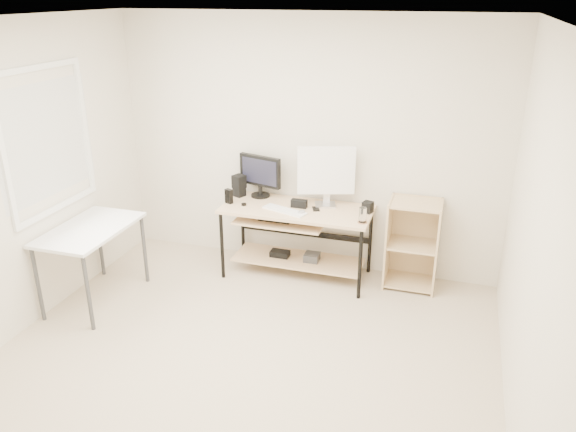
# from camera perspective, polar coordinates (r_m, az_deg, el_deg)

# --- Properties ---
(room) EXTENTS (4.01, 4.01, 2.62)m
(room) POSITION_cam_1_polar(r_m,az_deg,el_deg) (4.05, -7.41, 0.61)
(room) COLOR #C4B297
(room) RESTS_ON ground
(desk) EXTENTS (1.50, 0.65, 0.75)m
(desk) POSITION_cam_1_polar(r_m,az_deg,el_deg) (5.71, 0.67, -1.11)
(desk) COLOR beige
(desk) RESTS_ON ground
(side_table) EXTENTS (0.60, 1.00, 0.75)m
(side_table) POSITION_cam_1_polar(r_m,az_deg,el_deg) (5.49, -19.45, -1.91)
(side_table) COLOR white
(side_table) RESTS_ON ground
(shelf_unit) EXTENTS (0.50, 0.40, 0.90)m
(shelf_unit) POSITION_cam_1_polar(r_m,az_deg,el_deg) (5.70, 12.56, -2.66)
(shelf_unit) COLOR #DBBC89
(shelf_unit) RESTS_ON ground
(black_monitor) EXTENTS (0.48, 0.20, 0.44)m
(black_monitor) POSITION_cam_1_polar(r_m,az_deg,el_deg) (5.86, -2.86, 4.34)
(black_monitor) COLOR black
(black_monitor) RESTS_ON desk
(white_imac) EXTENTS (0.56, 0.23, 0.61)m
(white_imac) POSITION_cam_1_polar(r_m,az_deg,el_deg) (5.57, 3.89, 4.45)
(white_imac) COLOR silver
(white_imac) RESTS_ON desk
(keyboard) EXTENTS (0.48, 0.27, 0.02)m
(keyboard) POSITION_cam_1_polar(r_m,az_deg,el_deg) (5.53, -0.33, 0.57)
(keyboard) COLOR white
(keyboard) RESTS_ON desk
(mouse) EXTENTS (0.09, 0.11, 0.03)m
(mouse) POSITION_cam_1_polar(r_m,az_deg,el_deg) (5.46, 1.40, 0.39)
(mouse) COLOR #AAAAAF
(mouse) RESTS_ON desk
(center_speaker) EXTENTS (0.16, 0.08, 0.08)m
(center_speaker) POSITION_cam_1_polar(r_m,az_deg,el_deg) (5.62, 1.13, 1.27)
(center_speaker) COLOR black
(center_speaker) RESTS_ON desk
(speaker_left) EXTENTS (0.15, 0.15, 0.23)m
(speaker_left) POSITION_cam_1_polar(r_m,az_deg,el_deg) (5.92, -4.99, 3.13)
(speaker_left) COLOR black
(speaker_left) RESTS_ON desk
(speaker_right) EXTENTS (0.11, 0.11, 0.11)m
(speaker_right) POSITION_cam_1_polar(r_m,az_deg,el_deg) (5.54, 8.10, 0.91)
(speaker_right) COLOR black
(speaker_right) RESTS_ON desk
(audio_controller) EXTENTS (0.09, 0.07, 0.15)m
(audio_controller) POSITION_cam_1_polar(r_m,az_deg,el_deg) (5.75, -6.03, 2.01)
(audio_controller) COLOR black
(audio_controller) RESTS_ON desk
(volume_puck) EXTENTS (0.06, 0.06, 0.02)m
(volume_puck) POSITION_cam_1_polar(r_m,az_deg,el_deg) (5.69, -4.51, 1.18)
(volume_puck) COLOR black
(volume_puck) RESTS_ON desk
(smartphone) EXTENTS (0.10, 0.14, 0.01)m
(smartphone) POSITION_cam_1_polar(r_m,az_deg,el_deg) (5.58, 2.85, 0.73)
(smartphone) COLOR black
(smartphone) RESTS_ON desk
(coaster) EXTENTS (0.10, 0.10, 0.01)m
(coaster) POSITION_cam_1_polar(r_m,az_deg,el_deg) (5.31, 7.56, -0.63)
(coaster) COLOR #9B6846
(coaster) RESTS_ON desk
(drinking_glass) EXTENTS (0.08, 0.08, 0.14)m
(drinking_glass) POSITION_cam_1_polar(r_m,az_deg,el_deg) (5.28, 7.60, 0.12)
(drinking_glass) COLOR white
(drinking_glass) RESTS_ON coaster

